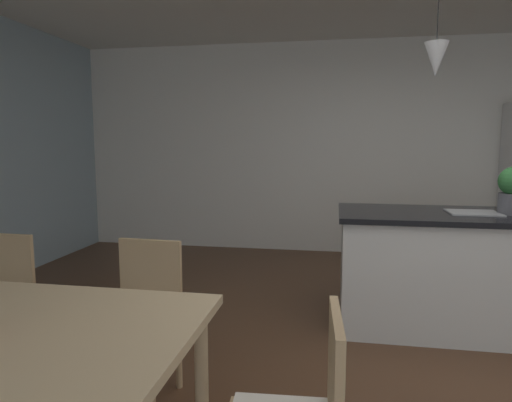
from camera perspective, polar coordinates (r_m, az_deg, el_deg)
The scene contains 5 objects.
ground_plane at distance 3.15m, azimuth 22.35°, elevation -20.46°, with size 10.00×8.40×0.04m, color #4C301E.
wall_back_kitchen at distance 6.02m, azimuth 16.45°, elevation 6.33°, with size 10.00×0.12×2.70m, color white.
chair_far_right at distance 2.67m, azimuth -14.31°, elevation -13.65°, with size 0.43×0.43×0.87m.
kitchen_island at distance 3.86m, azimuth 26.86°, elevation -7.88°, with size 2.19×0.85×0.91m.
pendant_over_island_main at distance 3.68m, azimuth 21.71°, elevation 16.29°, with size 0.17×0.17×0.80m.
Camera 1 is at (-0.65, -2.73, 1.42)m, focal length 31.77 mm.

